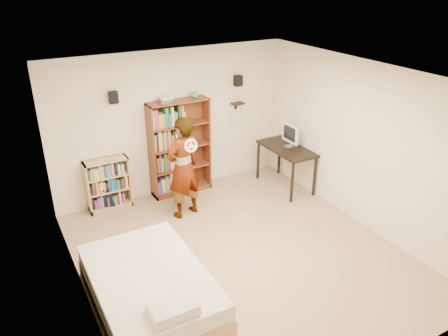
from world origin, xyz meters
The scene contains 14 objects.
ground centered at (0.00, 0.00, 0.00)m, with size 4.50×5.00×0.01m, color tan.
room_shell centered at (0.00, 0.00, 1.76)m, with size 4.52×5.02×2.71m.
crown_molding centered at (0.00, 0.00, 2.67)m, with size 4.50×5.00×0.06m.
speaker_left centered at (-1.05, 2.40, 2.00)m, with size 0.14×0.12×0.20m, color black.
speaker_right centered at (1.35, 2.40, 2.00)m, with size 0.14×0.12×0.20m, color black.
wall_shelf centered at (1.35, 2.41, 1.55)m, with size 0.25×0.16×0.03m, color black.
tall_bookshelf centered at (0.07, 2.33, 0.90)m, with size 1.14×0.33×1.81m, color brown, non-canonical shape.
low_bookshelf centered at (-1.32, 2.36, 0.47)m, with size 0.76×0.28×0.94m, color tan, non-canonical shape.
computer_desk centered at (1.92, 1.53, 0.42)m, with size 0.61×1.22×0.83m, color black, non-canonical shape.
imac centered at (1.98, 1.53, 1.05)m, with size 0.09×0.44×0.44m, color silver, non-canonical shape.
daybed centered at (-1.55, -0.34, 0.31)m, with size 1.35×2.08×0.61m, color white, non-canonical shape.
person centered at (-0.23, 1.50, 0.90)m, with size 0.65×0.43×1.79m, color black.
wii_wheel centered at (-0.23, 1.17, 1.42)m, with size 0.22×0.22×0.04m, color silver.
navy_bag centered at (-1.41, 2.35, 0.21)m, with size 0.31×0.20×0.42m, color black, non-canonical shape.
Camera 1 is at (-2.86, -4.64, 3.97)m, focal length 35.00 mm.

